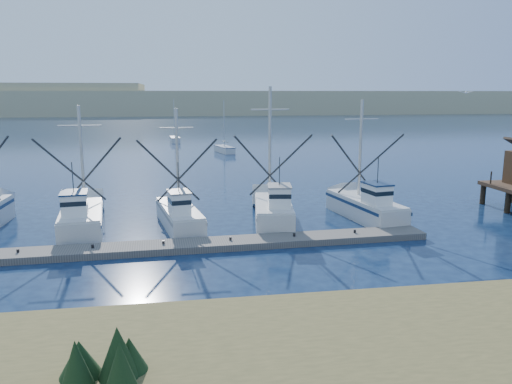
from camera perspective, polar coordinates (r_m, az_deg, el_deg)
The scene contains 7 objects.
ground at distance 25.06m, azimuth 7.27°, elevation -10.28°, with size 500.00×500.00×0.00m, color #0C1935.
floating_dock at distance 30.14m, azimuth -8.61°, elevation -6.15°, with size 30.87×2.06×0.41m, color #64605A.
dune_ridge at distance 232.44m, azimuth -7.77°, elevation 10.13°, with size 360.00×60.00×10.00m, color tan.
trawler_fleet at distance 34.97m, azimuth -10.61°, elevation -2.47°, with size 30.53×8.99×9.61m.
sailboat_near at distance 78.23m, azimuth -3.61°, elevation 4.88°, with size 2.88×5.52×8.10m.
sailboat_far at distance 96.08m, azimuth -9.26°, elevation 5.94°, with size 1.98×5.69×8.10m.
flying_gull at distance 37.86m, azimuth 22.87°, elevation 10.46°, with size 0.94×0.17×0.17m.
Camera 1 is at (-6.83, -22.30, 9.16)m, focal length 35.00 mm.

